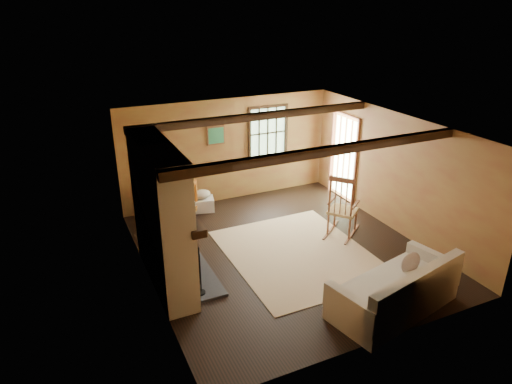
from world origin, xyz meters
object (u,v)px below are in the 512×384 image
fireplace (163,221)px  laundry_basket (203,204)px  armchair (171,203)px  rocking_chair (342,210)px  sofa (397,293)px

fireplace → laundry_basket: fireplace is taller
fireplace → armchair: bearing=72.8°
rocking_chair → sofa: rocking_chair is taller
fireplace → rocking_chair: fireplace is taller
rocking_chair → laundry_basket: 3.16m
fireplace → sofa: bearing=-37.8°
sofa → armchair: sofa is taller
fireplace → sofa: size_ratio=1.07×
rocking_chair → armchair: (-2.94, 2.03, -0.13)m
sofa → laundry_basket: 4.91m
armchair → laundry_basket: bearing=138.9°
fireplace → laundry_basket: 2.93m
fireplace → rocking_chair: bearing=1.9°
laundry_basket → armchair: size_ratio=0.54×
rocking_chair → armchair: size_ratio=1.41×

